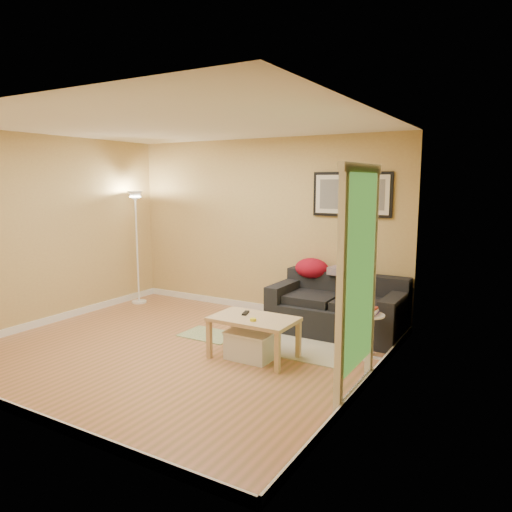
% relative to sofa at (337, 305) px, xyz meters
% --- Properties ---
extents(floor, '(4.50, 4.50, 0.00)m').
position_rel_sofa_xyz_m(floor, '(-1.38, -1.53, -0.38)').
color(floor, '#B8734E').
rests_on(floor, ground).
extents(ceiling, '(4.50, 4.50, 0.00)m').
position_rel_sofa_xyz_m(ceiling, '(-1.38, -1.53, 2.23)').
color(ceiling, white).
rests_on(ceiling, wall_back).
extents(wall_back, '(4.50, 0.00, 4.50)m').
position_rel_sofa_xyz_m(wall_back, '(-1.38, 0.47, 0.92)').
color(wall_back, tan).
rests_on(wall_back, ground).
extents(wall_front, '(4.50, 0.00, 4.50)m').
position_rel_sofa_xyz_m(wall_front, '(-1.38, -3.53, 0.92)').
color(wall_front, tan).
rests_on(wall_front, ground).
extents(wall_left, '(0.00, 4.00, 4.00)m').
position_rel_sofa_xyz_m(wall_left, '(-3.63, -1.53, 0.92)').
color(wall_left, tan).
rests_on(wall_left, ground).
extents(wall_right, '(0.00, 4.00, 4.00)m').
position_rel_sofa_xyz_m(wall_right, '(0.87, -1.53, 0.92)').
color(wall_right, tan).
rests_on(wall_right, ground).
extents(baseboard_back, '(4.50, 0.02, 0.10)m').
position_rel_sofa_xyz_m(baseboard_back, '(-1.38, 0.46, -0.33)').
color(baseboard_back, white).
rests_on(baseboard_back, ground).
extents(baseboard_front, '(4.50, 0.02, 0.10)m').
position_rel_sofa_xyz_m(baseboard_front, '(-1.38, -3.52, -0.33)').
color(baseboard_front, white).
rests_on(baseboard_front, ground).
extents(baseboard_left, '(0.02, 4.00, 0.10)m').
position_rel_sofa_xyz_m(baseboard_left, '(-3.62, -1.53, -0.33)').
color(baseboard_left, white).
rests_on(baseboard_left, ground).
extents(baseboard_right, '(0.02, 4.00, 0.10)m').
position_rel_sofa_xyz_m(baseboard_right, '(0.86, -1.53, -0.33)').
color(baseboard_right, white).
rests_on(baseboard_right, ground).
extents(sofa, '(1.70, 0.90, 0.75)m').
position_rel_sofa_xyz_m(sofa, '(0.00, 0.00, 0.00)').
color(sofa, black).
rests_on(sofa, ground).
extents(red_throw, '(0.48, 0.36, 0.28)m').
position_rel_sofa_xyz_m(red_throw, '(-0.50, 0.30, 0.40)').
color(red_throw, '#AC0F32').
rests_on(red_throw, sofa).
extents(plaid_throw, '(0.45, 0.32, 0.10)m').
position_rel_sofa_xyz_m(plaid_throw, '(0.00, 0.27, 0.41)').
color(plaid_throw, tan).
rests_on(plaid_throw, sofa).
extents(framed_print_left, '(0.50, 0.04, 0.60)m').
position_rel_sofa_xyz_m(framed_print_left, '(-0.30, 0.45, 1.43)').
color(framed_print_left, black).
rests_on(framed_print_left, wall_back).
extents(framed_print_right, '(0.50, 0.04, 0.60)m').
position_rel_sofa_xyz_m(framed_print_right, '(0.30, 0.45, 1.43)').
color(framed_print_right, black).
rests_on(framed_print_right, wall_back).
extents(area_rug, '(1.25, 0.85, 0.01)m').
position_rel_sofa_xyz_m(area_rug, '(-0.15, -0.76, -0.37)').
color(area_rug, '#BDB696').
rests_on(area_rug, ground).
extents(green_runner, '(0.70, 0.50, 0.01)m').
position_rel_sofa_xyz_m(green_runner, '(-1.39, -0.94, -0.37)').
color(green_runner, '#668C4C').
rests_on(green_runner, ground).
extents(coffee_table, '(1.03, 0.74, 0.47)m').
position_rel_sofa_xyz_m(coffee_table, '(-0.48, -1.33, -0.14)').
color(coffee_table, tan).
rests_on(coffee_table, ground).
extents(remote_control, '(0.09, 0.17, 0.02)m').
position_rel_sofa_xyz_m(remote_control, '(-0.63, -1.25, 0.11)').
color(remote_control, black).
rests_on(remote_control, coffee_table).
extents(tape_roll, '(0.07, 0.07, 0.03)m').
position_rel_sofa_xyz_m(tape_roll, '(-0.41, -1.46, 0.11)').
color(tape_roll, yellow).
rests_on(tape_roll, coffee_table).
extents(storage_bin, '(0.52, 0.38, 0.32)m').
position_rel_sofa_xyz_m(storage_bin, '(-0.49, -1.37, -0.21)').
color(storage_bin, white).
rests_on(storage_bin, ground).
extents(side_table, '(0.33, 0.33, 0.50)m').
position_rel_sofa_xyz_m(side_table, '(0.64, -0.67, -0.12)').
color(side_table, white).
rests_on(side_table, ground).
extents(book_stack, '(0.20, 0.25, 0.07)m').
position_rel_sofa_xyz_m(book_stack, '(0.63, -0.66, 0.17)').
color(book_stack, '#3B2D88').
rests_on(book_stack, side_table).
extents(floor_lamp, '(0.24, 0.24, 1.83)m').
position_rel_sofa_xyz_m(floor_lamp, '(-3.38, -0.14, 0.49)').
color(floor_lamp, white).
rests_on(floor_lamp, ground).
extents(doorway, '(0.12, 1.01, 2.13)m').
position_rel_sofa_xyz_m(doorway, '(0.82, -1.68, 0.65)').
color(doorway, white).
rests_on(doorway, ground).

